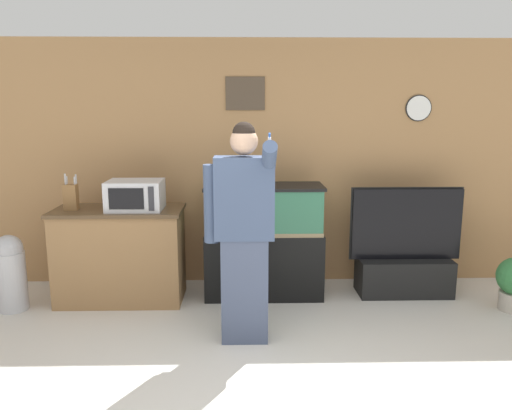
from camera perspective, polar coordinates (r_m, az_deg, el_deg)
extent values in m
cube|color=#A87A4C|center=(5.38, -0.20, 4.74)|extent=(10.00, 0.06, 2.60)
cube|color=#4C3D2D|center=(5.31, -1.25, 12.62)|extent=(0.41, 0.02, 0.34)
cylinder|color=white|center=(5.61, 18.09, 10.48)|extent=(0.25, 0.03, 0.25)
cylinder|color=black|center=(5.62, 18.08, 10.48)|extent=(0.27, 0.01, 0.27)
cube|color=olive|center=(5.13, -15.21, -5.71)|extent=(1.21, 0.57, 0.90)
cube|color=#513A24|center=(5.02, -15.48, -0.61)|extent=(1.25, 0.61, 0.03)
cube|color=silver|center=(4.91, -13.62, 1.12)|extent=(0.52, 0.39, 0.28)
cube|color=black|center=(4.73, -14.62, 0.69)|extent=(0.32, 0.01, 0.20)
cube|color=#2D2D33|center=(4.68, -11.90, 0.71)|extent=(0.05, 0.01, 0.23)
cube|color=brown|center=(5.08, -20.39, 0.84)|extent=(0.12, 0.10, 0.24)
cylinder|color=#B7B7BC|center=(5.07, -20.97, 2.79)|extent=(0.02, 0.02, 0.10)
cylinder|color=#B7B7BC|center=(5.05, -20.03, 2.63)|extent=(0.02, 0.02, 0.07)
cylinder|color=#B7B7BC|center=(5.11, -20.82, 2.68)|extent=(0.02, 0.02, 0.07)
cylinder|color=#B7B7BC|center=(5.08, -19.90, 2.80)|extent=(0.02, 0.02, 0.09)
cube|color=black|center=(5.12, 0.87, -6.69)|extent=(1.18, 0.50, 0.66)
cube|color=#937F5B|center=(5.03, 0.89, -2.88)|extent=(1.14, 0.48, 0.04)
cube|color=#2D6B4C|center=(4.98, 0.89, -0.44)|extent=(1.13, 0.48, 0.46)
cube|color=black|center=(4.94, 0.90, 2.11)|extent=(1.18, 0.50, 0.03)
cube|color=black|center=(5.41, 16.50, -7.78)|extent=(0.94, 0.40, 0.38)
cube|color=black|center=(5.26, 16.83, -2.11)|extent=(1.11, 0.05, 0.72)
cube|color=black|center=(5.29, 16.73, -2.04)|extent=(1.14, 0.01, 0.75)
cube|color=#424C66|center=(4.13, -1.31, -9.64)|extent=(0.38, 0.21, 0.87)
cube|color=#3D4C6B|center=(3.92, -1.36, 0.81)|extent=(0.47, 0.23, 0.65)
sphere|color=tan|center=(3.87, -1.39, 7.31)|extent=(0.22, 0.22, 0.22)
sphere|color=black|center=(3.87, -1.39, 8.20)|extent=(0.18, 0.18, 0.18)
cylinder|color=#3D4C6B|center=(3.94, -5.12, 0.15)|extent=(0.12, 0.12, 0.62)
cylinder|color=#3D4C6B|center=(3.74, 1.52, 5.38)|extent=(0.11, 0.34, 0.29)
cylinder|color=white|center=(3.71, 1.54, 6.96)|extent=(0.02, 0.06, 0.11)
cylinder|color=#2856B2|center=(3.69, 1.56, 7.87)|extent=(0.02, 0.03, 0.05)
cylinder|color=#B7B7BC|center=(5.30, -26.16, -7.82)|extent=(0.28, 0.28, 0.56)
sphere|color=#ADADB2|center=(5.21, -26.46, -4.51)|extent=(0.26, 0.26, 0.26)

